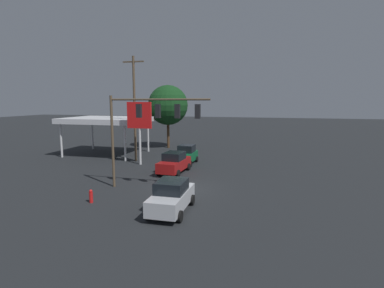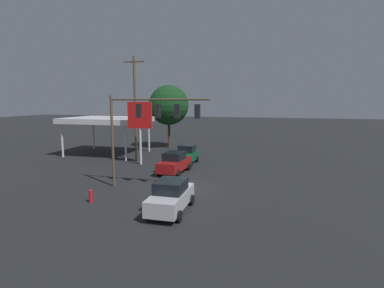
{
  "view_description": "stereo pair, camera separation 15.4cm",
  "coord_description": "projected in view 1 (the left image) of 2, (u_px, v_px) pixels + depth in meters",
  "views": [
    {
      "loc": [
        -6.15,
        21.1,
        6.62
      ],
      "look_at": [
        0.0,
        -2.0,
        3.15
      ],
      "focal_mm": 28.0,
      "sensor_mm": 36.0,
      "label": 1
    },
    {
      "loc": [
        -6.3,
        21.06,
        6.62
      ],
      "look_at": [
        0.0,
        -2.0,
        3.15
      ],
      "focal_mm": 28.0,
      "sensor_mm": 36.0,
      "label": 2
    }
  ],
  "objects": [
    {
      "name": "ground_plane",
      "position": [
        185.0,
        189.0,
        22.7
      ],
      "size": [
        200.0,
        200.0,
        0.0
      ],
      "primitive_type": "plane",
      "color": "black"
    },
    {
      "name": "gas_station_canopy",
      "position": [
        106.0,
        120.0,
        36.68
      ],
      "size": [
        9.42,
        7.63,
        4.56
      ],
      "color": "silver",
      "rests_on": "ground"
    },
    {
      "name": "fire_hydrant",
      "position": [
        91.0,
        196.0,
        19.53
      ],
      "size": [
        0.24,
        0.24,
        0.88
      ],
      "color": "red",
      "rests_on": "ground"
    },
    {
      "name": "hatchback_crossing",
      "position": [
        186.0,
        155.0,
        31.56
      ],
      "size": [
        1.99,
        3.82,
        1.97
      ],
      "rotation": [
        0.0,
        0.0,
        1.56
      ],
      "color": "#0C592D",
      "rests_on": "ground"
    },
    {
      "name": "sedan_far",
      "position": [
        174.0,
        163.0,
        27.54
      ],
      "size": [
        2.26,
        4.49,
        1.93
      ],
      "rotation": [
        0.0,
        0.0,
        1.51
      ],
      "color": "maroon",
      "rests_on": "ground"
    },
    {
      "name": "sedan_waiting",
      "position": [
        172.0,
        196.0,
        17.88
      ],
      "size": [
        2.13,
        4.44,
        1.93
      ],
      "rotation": [
        0.0,
        0.0,
        1.59
      ],
      "color": "silver",
      "rests_on": "ground"
    },
    {
      "name": "traffic_signal_assembly",
      "position": [
        149.0,
        119.0,
        21.73
      ],
      "size": [
        7.65,
        0.43,
        7.0
      ],
      "color": "brown",
      "rests_on": "ground"
    },
    {
      "name": "utility_pole",
      "position": [
        135.0,
        107.0,
        32.42
      ],
      "size": [
        2.4,
        0.26,
        11.31
      ],
      "color": "brown",
      "rests_on": "ground"
    },
    {
      "name": "street_tree",
      "position": [
        168.0,
        105.0,
        41.51
      ],
      "size": [
        5.52,
        5.52,
        8.76
      ],
      "color": "#4C331E",
      "rests_on": "ground"
    },
    {
      "name": "price_sign",
      "position": [
        139.0,
        118.0,
        30.66
      ],
      "size": [
        2.62,
        0.27,
        6.49
      ],
      "color": "silver",
      "rests_on": "ground"
    }
  ]
}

